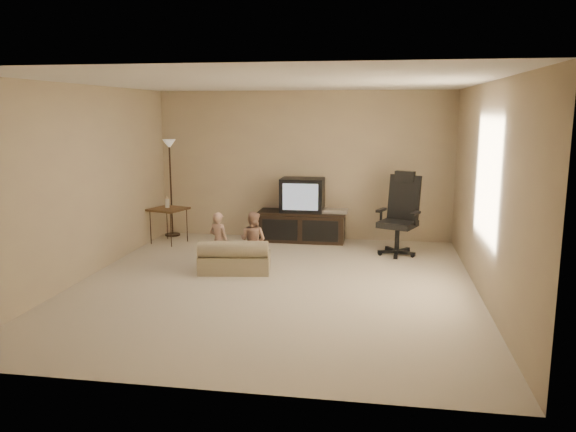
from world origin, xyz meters
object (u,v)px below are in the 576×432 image
object	(u,v)px
office_chair	(399,225)
side_table	(168,209)
toddler_left	(219,241)
floor_lamp	(170,166)
child_sofa	(234,259)
tv_stand	(303,215)
toddler_right	(253,240)

from	to	relation	value
office_chair	side_table	size ratio (longest dim) A/B	1.60
toddler_left	side_table	bearing A→B (deg)	-29.45
office_chair	floor_lamp	world-z (taller)	floor_lamp
office_chair	child_sofa	size ratio (longest dim) A/B	1.24
side_table	child_sofa	size ratio (longest dim) A/B	0.78
tv_stand	floor_lamp	world-z (taller)	floor_lamp
child_sofa	toddler_left	bearing A→B (deg)	147.30
child_sofa	tv_stand	bearing A→B (deg)	63.71
tv_stand	toddler_left	xyz separation A→B (m)	(-0.90, -1.91, -0.04)
tv_stand	office_chair	distance (m)	1.70
child_sofa	toddler_right	xyz separation A→B (m)	(0.21, 0.21, 0.22)
office_chair	toddler_right	xyz separation A→B (m)	(-2.02, -1.17, -0.05)
tv_stand	toddler_right	distance (m)	1.86
child_sofa	toddler_right	size ratio (longest dim) A/B	1.26
office_chair	child_sofa	xyz separation A→B (m)	(-2.24, -1.38, -0.27)
toddler_right	office_chair	bearing A→B (deg)	-132.46
side_table	toddler_left	bearing A→B (deg)	-48.12
tv_stand	office_chair	bearing A→B (deg)	-21.90
tv_stand	office_chair	world-z (taller)	office_chair
side_table	child_sofa	distance (m)	2.19
floor_lamp	toddler_left	xyz separation A→B (m)	(1.42, -1.95, -0.83)
floor_lamp	toddler_right	xyz separation A→B (m)	(1.88, -1.85, -0.82)
side_table	tv_stand	bearing A→B (deg)	12.73
tv_stand	office_chair	size ratio (longest dim) A/B	1.18
tv_stand	toddler_left	size ratio (longest dim) A/B	1.85
office_chair	side_table	world-z (taller)	office_chair
floor_lamp	child_sofa	world-z (taller)	floor_lamp
tv_stand	child_sofa	world-z (taller)	tv_stand
tv_stand	toddler_right	bearing A→B (deg)	-103.59
child_sofa	toddler_left	world-z (taller)	toddler_left
office_chair	toddler_right	world-z (taller)	office_chair
toddler_right	floor_lamp	bearing A→B (deg)	-27.08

